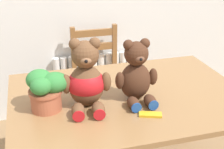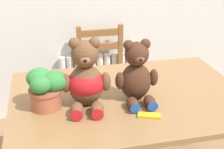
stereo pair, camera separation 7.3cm
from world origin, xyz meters
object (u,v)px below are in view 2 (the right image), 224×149
(wooden_chair_behind, at_px, (104,78))
(chocolate_bar, at_px, (149,115))
(potted_plant, at_px, (46,87))
(teddy_bear_left, at_px, (86,80))
(teddy_bear_right, at_px, (137,75))

(wooden_chair_behind, xyz_separation_m, chocolate_bar, (0.00, -1.16, 0.31))
(wooden_chair_behind, distance_m, potted_plant, 1.15)
(chocolate_bar, bearing_deg, teddy_bear_left, 146.45)
(teddy_bear_right, distance_m, chocolate_bar, 0.24)
(teddy_bear_left, relative_size, teddy_bear_right, 1.09)
(wooden_chair_behind, distance_m, teddy_bear_left, 1.11)
(wooden_chair_behind, xyz_separation_m, teddy_bear_left, (-0.29, -0.97, 0.46))
(teddy_bear_right, xyz_separation_m, potted_plant, (-0.49, 0.02, -0.03))
(wooden_chair_behind, height_order, teddy_bear_left, teddy_bear_left)
(wooden_chair_behind, xyz_separation_m, teddy_bear_right, (-0.01, -0.97, 0.46))
(chocolate_bar, bearing_deg, potted_plant, 156.85)
(potted_plant, bearing_deg, teddy_bear_left, -5.71)
(teddy_bear_left, bearing_deg, wooden_chair_behind, -99.14)
(teddy_bear_right, relative_size, chocolate_bar, 2.99)
(wooden_chair_behind, bearing_deg, chocolate_bar, 90.07)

